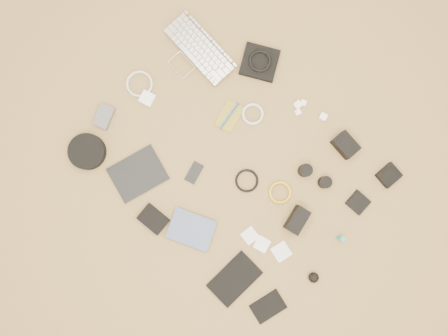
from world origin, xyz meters
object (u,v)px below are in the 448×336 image
Objects in this scene: laptop at (192,56)px; paperback at (186,245)px; dslr_camera at (345,145)px; phone at (194,173)px; tablet at (138,174)px; headphone_case at (87,152)px.

laptop reaches higher than paperback.
dslr_camera is 0.74m from phone.
phone is at bearing 13.68° from paperback.
laptop is 0.57m from phone.
paperback is at bearing -43.94° from laptop.
laptop is 0.86m from dslr_camera.
tablet is 1.18× the size of paperback.
headphone_case is 0.66m from paperback.
headphone_case reaches higher than phone.
laptop is 0.69m from headphone_case.
laptop is 1.79× the size of paperback.
dslr_camera reaches higher than phone.
phone is 0.53m from headphone_case.
laptop is at bearing 126.08° from tablet.
tablet is (-0.69, -0.74, -0.03)m from dslr_camera.
laptop is at bearing 120.06° from phone.
phone is (-0.48, -0.56, -0.03)m from dslr_camera.
headphone_case is at bearing 66.73° from paperback.
dslr_camera reaches higher than paperback.
phone is (0.21, 0.18, -0.00)m from tablet.
phone is at bearing -120.53° from dslr_camera.
tablet is 1.41× the size of headphone_case.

